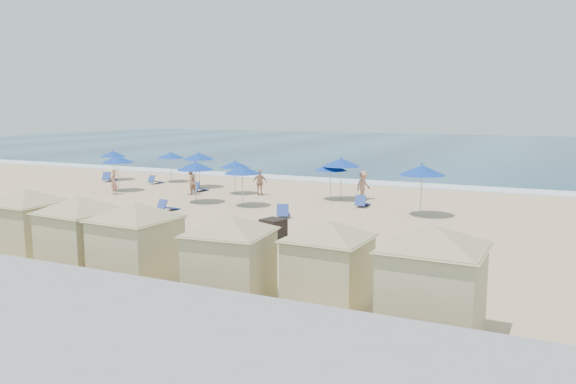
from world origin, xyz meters
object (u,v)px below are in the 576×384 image
object	(u,v)px
cabana_1	(28,216)
umbrella_8	(341,162)
cabana_4	(230,248)
beachgoer_3	(363,185)
cabana_5	(328,254)
umbrella_3	(199,156)
umbrella_9	(422,170)
umbrella_0	(113,154)
beachgoer_0	(114,182)
umbrella_6	(331,167)
umbrella_5	(195,166)
beachgoer_2	(260,182)
umbrella_2	(171,155)
trash_bin	(273,229)
umbrella_4	(235,165)
umbrella_7	(242,170)
cabana_3	(136,233)
beachgoer_1	(190,181)
cabana_6	(433,267)
cabana_2	(81,225)

from	to	relation	value
cabana_1	umbrella_8	distance (m)	17.83
cabana_4	beachgoer_3	bearing A→B (deg)	96.67
cabana_5	umbrella_3	bearing A→B (deg)	132.10
cabana_1	umbrella_9	bearing A→B (deg)	53.22
umbrella_0	beachgoer_0	distance (m)	7.55
umbrella_6	cabana_4	bearing A→B (deg)	-77.66
cabana_5	umbrella_5	size ratio (longest dim) A/B	1.75
cabana_1	beachgoer_2	xyz separation A→B (m)	(0.21, 16.58, -0.81)
umbrella_2	umbrella_9	size ratio (longest dim) A/B	0.85
trash_bin	umbrella_3	xyz separation A→B (m)	(-11.30, 11.42, 1.68)
umbrella_4	beachgoer_0	size ratio (longest dim) A/B	1.32
umbrella_0	umbrella_9	world-z (taller)	umbrella_9
cabana_1	umbrella_2	world-z (taller)	cabana_1
trash_bin	umbrella_7	size ratio (longest dim) A/B	0.37
cabana_3	umbrella_7	size ratio (longest dim) A/B	1.96
beachgoer_1	beachgoer_3	distance (m)	10.55
umbrella_5	umbrella_9	world-z (taller)	umbrella_9
umbrella_2	beachgoer_0	size ratio (longest dim) A/B	1.40
cabana_6	beachgoer_2	distance (m)	22.10
trash_bin	beachgoer_1	bearing A→B (deg)	153.46
cabana_2	umbrella_8	size ratio (longest dim) A/B	1.77
cabana_3	umbrella_4	size ratio (longest dim) A/B	2.13
umbrella_5	umbrella_6	bearing A→B (deg)	32.97
cabana_3	beachgoer_2	bearing A→B (deg)	106.35
cabana_3	umbrella_4	distance (m)	18.37
cabana_6	umbrella_0	world-z (taller)	cabana_6
umbrella_2	beachgoer_3	world-z (taller)	umbrella_2
umbrella_8	beachgoer_3	size ratio (longest dim) A/B	1.52
trash_bin	cabana_3	bearing A→B (deg)	-83.58
umbrella_7	beachgoer_1	world-z (taller)	umbrella_7
cabana_3	beachgoer_1	size ratio (longest dim) A/B	2.68
trash_bin	umbrella_6	world-z (taller)	umbrella_6
cabana_4	beachgoer_3	world-z (taller)	cabana_4
cabana_2	umbrella_6	distance (m)	17.38
umbrella_0	umbrella_6	size ratio (longest dim) A/B	1.01
umbrella_7	umbrella_9	size ratio (longest dim) A/B	0.87
umbrella_9	beachgoer_0	size ratio (longest dim) A/B	1.65
cabana_1	cabana_2	xyz separation A→B (m)	(2.92, -0.45, 0.00)
umbrella_0	umbrella_5	size ratio (longest dim) A/B	0.93
umbrella_0	umbrella_7	distance (m)	15.40
cabana_2	umbrella_6	bearing A→B (deg)	84.08
umbrella_4	beachgoer_1	world-z (taller)	umbrella_4
cabana_5	beachgoer_3	world-z (taller)	cabana_5
umbrella_0	umbrella_4	distance (m)	11.84
cabana_3	umbrella_5	xyz separation A→B (m)	(-7.03, 13.28, 0.47)
trash_bin	beachgoer_0	xyz separation A→B (m)	(-14.29, 6.55, 0.37)
cabana_3	cabana_5	world-z (taller)	cabana_3
cabana_2	cabana_6	world-z (taller)	cabana_6
cabana_6	beachgoer_1	bearing A→B (deg)	138.37
umbrella_7	cabana_6	bearing A→B (deg)	-46.67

